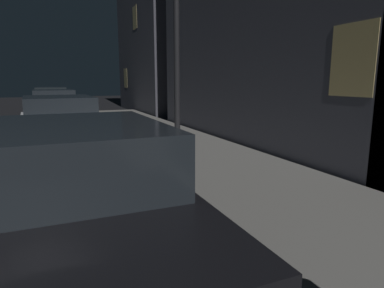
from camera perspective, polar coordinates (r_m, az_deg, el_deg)
The scene contains 6 objects.
car_black at distance 3.50m, azimuth -18.22°, elevation -8.42°, with size 1.97×4.32×1.43m.
car_white at distance 9.16m, azimuth -21.62°, elevation 3.05°, with size 2.21×4.46×1.43m.
car_silver at distance 15.72m, azimuth -22.48°, elevation 5.95°, with size 2.16×4.20×1.43m.
car_green at distance 21.86m, azimuth -22.82°, elevation 7.07°, with size 2.23×4.55×1.43m.
street_lamp at distance 9.41m, azimuth -2.69°, elevation 22.77°, with size 0.44×0.44×5.48m.
building_far at distance 21.61m, azimuth 0.79°, elevation 21.61°, with size 7.93×8.22×11.74m.
Camera 1 is at (2.60, -1.40, 1.83)m, focal length 31.19 mm.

